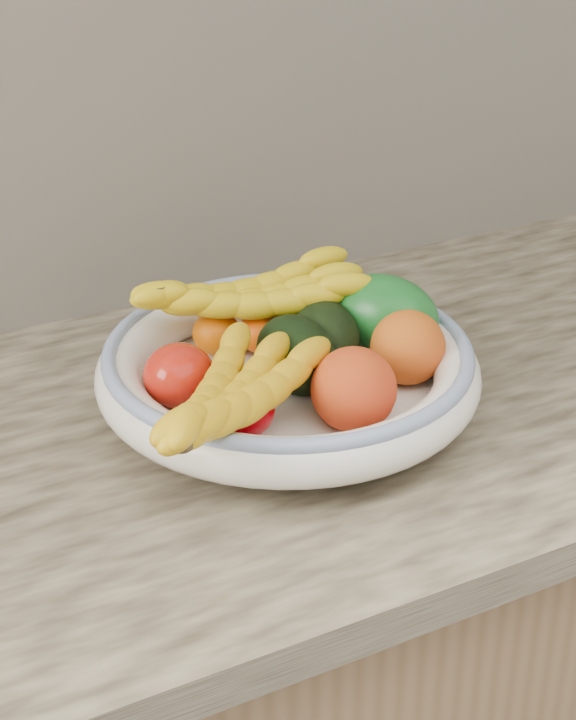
{
  "coord_description": "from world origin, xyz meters",
  "views": [
    {
      "loc": [
        -0.45,
        0.79,
        1.48
      ],
      "look_at": [
        0.0,
        1.66,
        0.96
      ],
      "focal_mm": 55.0,
      "sensor_mm": 36.0,
      "label": 1
    }
  ],
  "objects_px": {
    "green_mango": "(383,315)",
    "banana_bunch_back": "(250,302)",
    "banana_bunch_front": "(231,405)",
    "fruit_bowl": "(288,370)"
  },
  "relations": [
    {
      "from": "green_mango",
      "to": "banana_bunch_back",
      "type": "distance_m",
      "value": 0.14
    },
    {
      "from": "banana_bunch_front",
      "to": "banana_bunch_back",
      "type": "bearing_deg",
      "value": 18.96
    },
    {
      "from": "fruit_bowl",
      "to": "banana_bunch_back",
      "type": "height_order",
      "value": "banana_bunch_back"
    },
    {
      "from": "banana_bunch_back",
      "to": "green_mango",
      "type": "bearing_deg",
      "value": -20.49
    },
    {
      "from": "green_mango",
      "to": "banana_bunch_back",
      "type": "relative_size",
      "value": 0.46
    },
    {
      "from": "banana_bunch_front",
      "to": "green_mango",
      "type": "bearing_deg",
      "value": -15.51
    },
    {
      "from": "green_mango",
      "to": "banana_bunch_back",
      "type": "height_order",
      "value": "green_mango"
    },
    {
      "from": "banana_bunch_back",
      "to": "banana_bunch_front",
      "type": "bearing_deg",
      "value": -110.82
    },
    {
      "from": "green_mango",
      "to": "banana_bunch_back",
      "type": "bearing_deg",
      "value": 115.78
    },
    {
      "from": "banana_bunch_back",
      "to": "banana_bunch_front",
      "type": "xyz_separation_m",
      "value": [
        -0.1,
        -0.18,
        -0.01
      ]
    }
  ]
}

